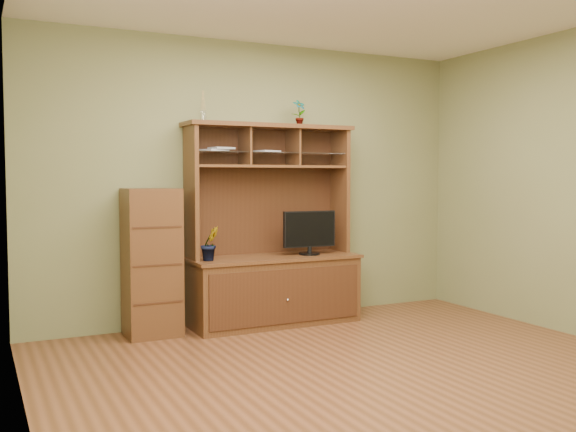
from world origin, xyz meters
TOP-DOWN VIEW (x-y plane):
  - room at (0.00, 0.00)m, footprint 4.54×4.04m
  - media_hutch at (0.06, 1.73)m, footprint 1.66×0.61m
  - monitor at (0.41, 1.65)m, footprint 0.53×0.21m
  - orchid_plant at (-0.60, 1.65)m, footprint 0.19×0.17m
  - top_plant at (0.38, 1.80)m, footprint 0.15×0.11m
  - reed_diffuser at (-0.60, 1.80)m, footprint 0.06×0.06m
  - magazines at (-0.31, 1.80)m, footprint 0.79×0.24m
  - side_cabinet at (-1.10, 1.77)m, footprint 0.46×0.42m

SIDE VIEW (x-z plane):
  - media_hutch at x=0.06m, z-range -0.43..1.47m
  - side_cabinet at x=-1.10m, z-range 0.00..1.30m
  - orchid_plant at x=-0.60m, z-range 0.65..0.96m
  - monitor at x=0.41m, z-range 0.66..1.08m
  - room at x=0.00m, z-range -0.02..2.72m
  - magazines at x=-0.31m, z-range 1.63..1.67m
  - reed_diffuser at x=-0.60m, z-range 1.87..2.15m
  - top_plant at x=0.38m, z-range 1.90..2.16m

